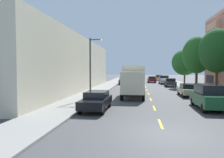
# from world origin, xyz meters

# --- Properties ---
(ground_plane) EXTENTS (160.00, 160.00, 0.00)m
(ground_plane) POSITION_xyz_m (0.00, 30.00, 0.00)
(ground_plane) COLOR #424244
(sidewalk_left) EXTENTS (3.20, 120.00, 0.14)m
(sidewalk_left) POSITION_xyz_m (-7.10, 28.00, 0.07)
(sidewalk_left) COLOR gray
(sidewalk_left) RESTS_ON ground_plane
(sidewalk_right) EXTENTS (3.20, 120.00, 0.14)m
(sidewalk_right) POSITION_xyz_m (7.10, 28.00, 0.07)
(sidewalk_right) COLOR gray
(sidewalk_right) RESTS_ON ground_plane
(lane_centerline_dashes) EXTENTS (0.14, 47.20, 0.01)m
(lane_centerline_dashes) POSITION_xyz_m (0.00, 24.50, 0.00)
(lane_centerline_dashes) COLOR yellow
(lane_centerline_dashes) RESTS_ON ground_plane
(apartment_block_opposite) EXTENTS (10.00, 36.00, 7.55)m
(apartment_block_opposite) POSITION_xyz_m (-13.70, 20.00, 3.77)
(apartment_block_opposite) COLOR beige
(apartment_block_opposite) RESTS_ON ground_plane
(street_tree_second) EXTENTS (3.42, 3.42, 6.96)m
(street_tree_second) POSITION_xyz_m (6.40, 11.96, 4.91)
(street_tree_second) COLOR #47331E
(street_tree_second) RESTS_ON sidewalk_right
(street_tree_third) EXTENTS (3.78, 3.78, 7.31)m
(street_tree_third) POSITION_xyz_m (6.40, 19.41, 4.99)
(street_tree_third) COLOR #47331E
(street_tree_third) RESTS_ON sidewalk_right
(street_tree_farthest) EXTENTS (4.25, 4.25, 6.30)m
(street_tree_farthest) POSITION_xyz_m (6.40, 26.87, 4.25)
(street_tree_farthest) COLOR #47331E
(street_tree_farthest) RESTS_ON sidewalk_right
(street_lamp) EXTENTS (1.35, 0.28, 6.07)m
(street_lamp) POSITION_xyz_m (-5.93, 10.81, 3.70)
(street_lamp) COLOR #38383D
(street_lamp) RESTS_ON sidewalk_left
(delivery_box_truck) EXTENTS (2.51, 7.05, 3.47)m
(delivery_box_truck) POSITION_xyz_m (-1.80, 13.65, 1.94)
(delivery_box_truck) COLOR beige
(delivery_box_truck) RESTS_ON ground_plane
(parked_suv_forest) EXTENTS (2.02, 4.83, 1.93)m
(parked_suv_forest) POSITION_xyz_m (4.23, 7.11, 0.99)
(parked_suv_forest) COLOR #194C28
(parked_suv_forest) RESTS_ON ground_plane
(parked_wagon_navy) EXTENTS (1.87, 4.72, 1.50)m
(parked_wagon_navy) POSITION_xyz_m (-4.31, 34.10, 0.80)
(parked_wagon_navy) COLOR navy
(parked_wagon_navy) RESTS_ON ground_plane
(parked_hatchback_red) EXTENTS (1.79, 4.02, 1.50)m
(parked_hatchback_red) POSITION_xyz_m (-4.44, 51.20, 0.76)
(parked_hatchback_red) COLOR #AD1E1E
(parked_hatchback_red) RESTS_ON ground_plane
(parked_sedan_champagne) EXTENTS (1.86, 4.52, 1.43)m
(parked_sedan_champagne) POSITION_xyz_m (4.42, 15.17, 0.75)
(parked_sedan_champagne) COLOR tan
(parked_sedan_champagne) RESTS_ON ground_plane
(parked_hatchback_charcoal) EXTENTS (1.84, 4.04, 1.50)m
(parked_hatchback_charcoal) POSITION_xyz_m (4.34, 28.85, 0.76)
(parked_hatchback_charcoal) COLOR #333338
(parked_hatchback_charcoal) RESTS_ON ground_plane
(parked_sedan_black) EXTENTS (1.89, 4.53, 1.43)m
(parked_sedan_black) POSITION_xyz_m (-4.44, 5.56, 0.75)
(parked_sedan_black) COLOR black
(parked_sedan_black) RESTS_ON ground_plane
(parked_wagon_orange) EXTENTS (1.87, 4.72, 1.50)m
(parked_wagon_orange) POSITION_xyz_m (4.29, 51.10, 0.80)
(parked_wagon_orange) COLOR orange
(parked_wagon_orange) RESTS_ON ground_plane
(parked_pickup_silver) EXTENTS (2.15, 5.35, 1.73)m
(parked_pickup_silver) POSITION_xyz_m (4.22, 36.24, 0.83)
(parked_pickup_silver) COLOR #B2B5BA
(parked_pickup_silver) RESTS_ON ground_plane
(parked_suv_sky) EXTENTS (2.09, 4.85, 1.93)m
(parked_suv_sky) POSITION_xyz_m (-4.31, 43.02, 0.99)
(parked_suv_sky) COLOR #7A9EC6
(parked_suv_sky) RESTS_ON ground_plane
(moving_burgundy_sedan) EXTENTS (1.80, 4.50, 1.43)m
(moving_burgundy_sedan) POSITION_xyz_m (1.80, 40.63, 0.75)
(moving_burgundy_sedan) COLOR maroon
(moving_burgundy_sedan) RESTS_ON ground_plane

